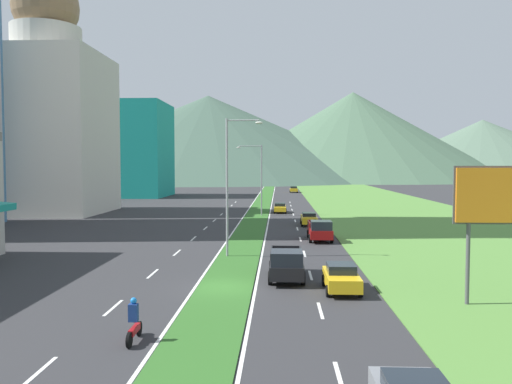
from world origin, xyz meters
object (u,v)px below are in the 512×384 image
(car_3, at_px, (280,208))
(car_5, at_px, (294,189))
(motorcycle_rider, at_px, (134,323))
(car_0, at_px, (309,219))
(pickup_truck_1, at_px, (286,264))
(street_lamp_near, at_px, (231,179))
(pickup_truck_0, at_px, (320,230))
(billboard_roadside, at_px, (502,202))
(car_2, at_px, (341,277))
(street_lamp_mid, at_px, (259,175))

(car_3, xyz_separation_m, car_5, (3.53, 54.04, 0.06))
(motorcycle_rider, bearing_deg, car_5, -4.96)
(motorcycle_rider, bearing_deg, car_0, -13.14)
(car_3, height_order, pickup_truck_1, pickup_truck_1)
(street_lamp_near, relative_size, motorcycle_rider, 5.28)
(street_lamp_near, bearing_deg, pickup_truck_0, 48.78)
(billboard_roadside, relative_size, motorcycle_rider, 3.51)
(street_lamp_near, bearing_deg, pickup_truck_1, -61.43)
(car_0, height_order, car_2, car_2)
(street_lamp_mid, distance_m, billboard_roadside, 46.46)
(car_0, height_order, car_5, car_5)
(street_lamp_near, xyz_separation_m, car_0, (7.18, 20.76, -5.23))
(billboard_roadside, relative_size, pickup_truck_0, 1.30)
(street_lamp_near, height_order, car_3, street_lamp_near)
(billboard_roadside, xyz_separation_m, car_0, (-7.59, 33.68, -4.47))
(car_5, distance_m, pickup_truck_1, 97.65)
(car_0, relative_size, car_3, 1.07)
(motorcycle_rider, bearing_deg, pickup_truck_1, -29.02)
(street_lamp_mid, bearing_deg, motorcycle_rider, -93.36)
(car_2, height_order, pickup_truck_1, pickup_truck_1)
(street_lamp_mid, bearing_deg, car_3, 56.72)
(pickup_truck_0, bearing_deg, billboard_roadside, 18.70)
(billboard_roadside, height_order, pickup_truck_0, billboard_roadside)
(car_5, xyz_separation_m, pickup_truck_1, (-3.21, -97.60, 0.20))
(street_lamp_mid, height_order, car_5, street_lamp_mid)
(pickup_truck_0, distance_m, motorcycle_rider, 29.06)
(billboard_roadside, relative_size, car_0, 1.53)
(car_3, bearing_deg, pickup_truck_0, 7.62)
(car_3, distance_m, car_5, 54.15)
(billboard_roadside, xyz_separation_m, pickup_truck_1, (-10.62, 5.28, -4.24))
(car_0, bearing_deg, pickup_truck_0, 1.51)
(pickup_truck_0, bearing_deg, car_5, -179.91)
(street_lamp_near, xyz_separation_m, pickup_truck_0, (7.50, 8.56, -5.00))
(billboard_roadside, distance_m, car_5, 103.24)
(car_3, relative_size, car_5, 1.05)
(street_lamp_mid, height_order, pickup_truck_0, street_lamp_mid)
(car_5, bearing_deg, car_3, -3.73)
(pickup_truck_0, bearing_deg, street_lamp_mid, -163.84)
(street_lamp_mid, height_order, motorcycle_rider, street_lamp_mid)
(billboard_roadside, bearing_deg, motorcycle_rider, -160.55)
(street_lamp_near, bearing_deg, billboard_roadside, -41.17)
(street_lamp_mid, bearing_deg, pickup_truck_0, -73.84)
(billboard_roadside, distance_m, pickup_truck_0, 23.08)
(pickup_truck_0, bearing_deg, motorcycle_rider, -19.24)
(pickup_truck_1, bearing_deg, pickup_truck_0, 168.34)
(car_0, bearing_deg, street_lamp_mid, -149.40)
(billboard_roadside, height_order, car_5, billboard_roadside)
(street_lamp_near, distance_m, car_5, 90.41)
(billboard_roadside, height_order, motorcycle_rider, billboard_roadside)
(car_0, distance_m, pickup_truck_0, 12.20)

